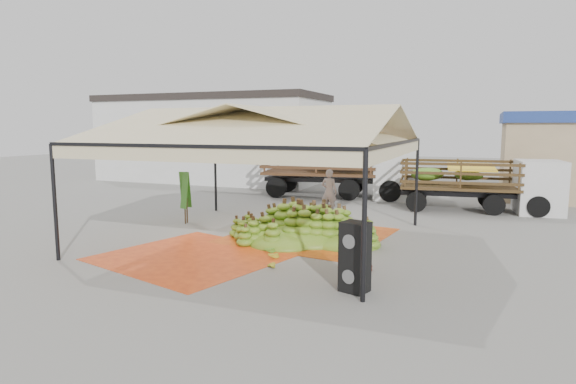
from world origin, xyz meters
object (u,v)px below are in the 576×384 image
at_px(speaker_stack, 355,257).
at_px(truck_right, 485,179).
at_px(vendor, 329,192).
at_px(banana_heap, 306,222).
at_px(truck_left, 346,165).

bearing_deg(speaker_stack, truck_right, 95.53).
bearing_deg(vendor, banana_heap, 102.88).
xyz_separation_m(vendor, truck_left, (-0.65, 4.90, 0.68)).
bearing_deg(truck_right, speaker_stack, -108.62).
height_order(speaker_stack, vendor, vendor).
height_order(speaker_stack, truck_left, truck_left).
xyz_separation_m(vendor, truck_right, (5.69, 3.05, 0.41)).
bearing_deg(truck_left, speaker_stack, -81.91).
bearing_deg(speaker_stack, vendor, 128.40).
relative_size(speaker_stack, vendor, 0.83).
height_order(speaker_stack, truck_right, truck_right).
bearing_deg(banana_heap, truck_left, 97.67).
distance_m(vendor, truck_right, 6.47).
bearing_deg(truck_right, vendor, -158.01).
xyz_separation_m(speaker_stack, truck_left, (-3.80, 13.36, 0.83)).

